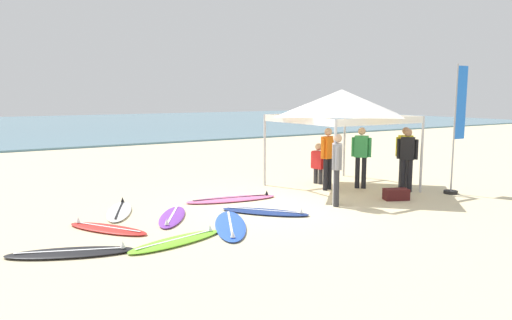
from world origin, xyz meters
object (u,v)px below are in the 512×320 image
object	(u,v)px
person_grey	(337,164)
banner_flag	(457,134)
surfboard_pink	(232,199)
surfboard_white	(119,211)
gear_bag_near_tent	(396,194)
surfboard_blue	(230,225)
person_green	(361,153)
surfboard_navy	(265,212)
surfboard_purple	(172,217)
person_yellow	(405,153)
person_red	(318,162)
surfboard_lime	(176,241)
person_orange	(328,154)
surfboard_red	(107,228)
canopy_tent	(342,103)
surfboard_black	(71,252)
person_black	(407,155)

from	to	relation	value
person_grey	banner_flag	bearing A→B (deg)	-8.51
surfboard_pink	banner_flag	size ratio (longest dim) A/B	0.70
surfboard_white	gear_bag_near_tent	size ratio (longest dim) A/B	3.24
surfboard_white	banner_flag	xyz separation A→B (m)	(8.20, -2.57, 1.54)
surfboard_blue	gear_bag_near_tent	world-z (taller)	gear_bag_near_tent
person_green	surfboard_navy	bearing A→B (deg)	-165.44
surfboard_blue	banner_flag	xyz separation A→B (m)	(6.64, -0.26, 1.54)
surfboard_purple	surfboard_white	bearing A→B (deg)	127.43
surfboard_pink	person_yellow	size ratio (longest dim) A/B	1.40
surfboard_white	person_red	distance (m)	6.03
surfboard_lime	surfboard_white	distance (m)	2.73
surfboard_white	person_yellow	world-z (taller)	person_yellow
surfboard_lime	banner_flag	xyz separation A→B (m)	(7.96, 0.14, 1.54)
surfboard_blue	person_orange	bearing A→B (deg)	24.57
surfboard_red	person_orange	world-z (taller)	person_orange
person_orange	surfboard_pink	bearing A→B (deg)	175.41
surfboard_red	person_green	distance (m)	7.23
surfboard_lime	person_grey	distance (m)	4.48
surfboard_pink	person_yellow	bearing A→B (deg)	-12.49
person_orange	gear_bag_near_tent	world-z (taller)	person_orange
surfboard_blue	surfboard_navy	size ratio (longest dim) A/B	1.23
canopy_tent	surfboard_pink	xyz separation A→B (m)	(-3.27, 0.29, -2.35)
banner_flag	surfboard_red	bearing A→B (deg)	171.54
surfboard_white	person_yellow	distance (m)	7.87
gear_bag_near_tent	surfboard_blue	bearing A→B (deg)	179.71
surfboard_blue	person_yellow	size ratio (longest dim) A/B	1.34
surfboard_lime	person_grey	size ratio (longest dim) A/B	1.16
surfboard_black	surfboard_navy	world-z (taller)	same
surfboard_blue	banner_flag	size ratio (longest dim) A/B	0.67
surfboard_blue	surfboard_purple	bearing A→B (deg)	120.69
banner_flag	canopy_tent	bearing A→B (deg)	136.71
surfboard_lime	surfboard_purple	bearing A→B (deg)	70.51
surfboard_purple	surfboard_lime	size ratio (longest dim) A/B	0.93
person_orange	person_yellow	bearing A→B (deg)	-22.64
surfboard_pink	surfboard_navy	world-z (taller)	same
surfboard_purple	gear_bag_near_tent	xyz separation A→B (m)	(5.44, -1.26, 0.10)
surfboard_pink	surfboard_red	bearing A→B (deg)	-162.68
surfboard_lime	person_grey	bearing A→B (deg)	9.05
surfboard_pink	gear_bag_near_tent	world-z (taller)	gear_bag_near_tent
canopy_tent	person_black	xyz separation A→B (m)	(1.26, -1.25, -1.40)
surfboard_blue	surfboard_lime	world-z (taller)	same
person_black	surfboard_black	bearing A→B (deg)	-175.94
banner_flag	surfboard_purple	bearing A→B (deg)	168.52
surfboard_black	person_orange	bearing A→B (deg)	15.21
surfboard_navy	surfboard_white	world-z (taller)	same
person_red	banner_flag	distance (m)	3.81
surfboard_pink	person_orange	world-z (taller)	person_orange
surfboard_black	person_grey	distance (m)	6.12
person_green	gear_bag_near_tent	xyz separation A→B (m)	(-0.30, -1.57, -0.85)
person_yellow	gear_bag_near_tent	world-z (taller)	person_yellow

